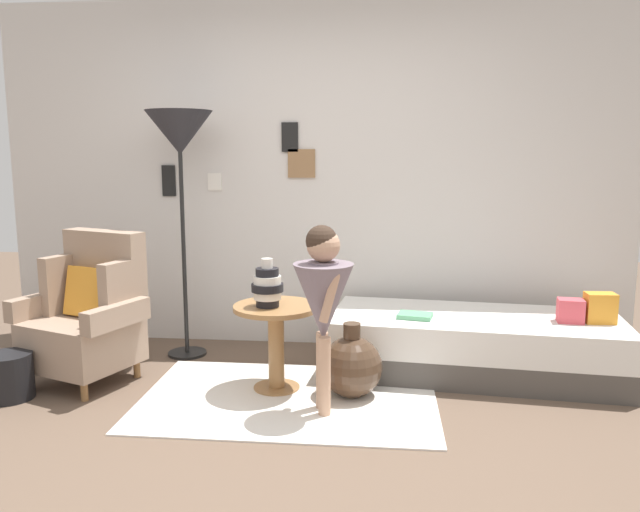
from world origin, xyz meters
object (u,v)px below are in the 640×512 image
floor_lamp (180,140)px  person_child (323,295)px  magazine_basket (9,376)px  vase_striped (267,286)px  demijohn_near (352,366)px  armchair (89,314)px  daybed (474,344)px  book_on_daybed (415,316)px  side_table (276,330)px

floor_lamp → person_child: (1.10, -0.94, -0.87)m
magazine_basket → person_child: bearing=-0.6°
vase_striped → person_child: 0.47m
demijohn_near → armchair: bearing=175.7°
demijohn_near → daybed: bearing=31.7°
vase_striped → book_on_daybed: (0.92, 0.37, -0.26)m
person_child → magazine_basket: bearing=179.4°
person_child → side_table: bearing=135.1°
side_table → floor_lamp: (-0.78, 0.62, 1.18)m
daybed → armchair: bearing=-171.8°
side_table → vase_striped: (-0.04, -0.04, 0.29)m
armchair → floor_lamp: size_ratio=0.55×
daybed → demijohn_near: 0.94m
armchair → person_child: bearing=-13.9°
side_table → vase_striped: size_ratio=1.83×
side_table → floor_lamp: floor_lamp is taller
person_child → book_on_daybed: 0.90m
armchair → vase_striped: 1.23m
armchair → vase_striped: bearing=-5.0°
book_on_daybed → armchair: bearing=-172.8°
floor_lamp → book_on_daybed: size_ratio=8.04×
book_on_daybed → demijohn_near: 0.60m
demijohn_near → person_child: bearing=-119.9°
daybed → person_child: bearing=-141.6°
book_on_daybed → demijohn_near: bearing=-135.0°
side_table → armchair: bearing=177.0°
daybed → person_child: (-0.95, -0.75, 0.49)m
floor_lamp → demijohn_near: bearing=-28.7°
demijohn_near → magazine_basket: 2.08m
side_table → person_child: (0.33, -0.32, 0.30)m
armchair → floor_lamp: floor_lamp is taller
book_on_daybed → floor_lamp: bearing=170.1°
floor_lamp → book_on_daybed: floor_lamp is taller
vase_striped → magazine_basket: size_ratio=1.07×
daybed → book_on_daybed: 0.47m
person_child → demijohn_near: 0.58m
person_child → armchair: bearing=166.1°
person_child → floor_lamp: bearing=139.4°
side_table → book_on_daybed: bearing=20.8°
daybed → demijohn_near: demijohn_near is taller
floor_lamp → book_on_daybed: bearing=-9.9°
person_child → daybed: bearing=38.4°
magazine_basket → demijohn_near: bearing=6.6°
vase_striped → floor_lamp: size_ratio=0.17×
floor_lamp → magazine_basket: floor_lamp is taller
side_table → demijohn_near: side_table is taller
daybed → magazine_basket: size_ratio=7.04×
person_child → demijohn_near: (0.15, 0.26, -0.50)m
daybed → side_table: size_ratio=3.61×
demijohn_near → book_on_daybed: bearing=45.0°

